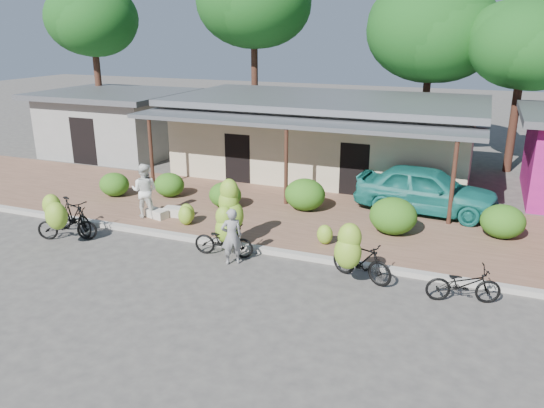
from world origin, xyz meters
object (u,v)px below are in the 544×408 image
(tree_center_right, at_px, (428,27))
(sack_far, at_px, (157,213))
(bike_right, at_px, (357,256))
(bike_far_left, at_px, (65,223))
(bike_center, at_px, (227,225))
(sack_near, at_px, (177,212))
(vendor, at_px, (232,236))
(bike_far_right, at_px, (463,284))
(bystander, at_px, (145,191))
(bike_left, at_px, (70,215))
(tree_back_left, at_px, (90,17))
(teal_van, at_px, (426,190))
(tree_near_right, at_px, (520,42))

(tree_center_right, xyz_separation_m, sack_far, (-6.78, -13.50, -5.90))
(bike_right, bearing_deg, bike_far_left, 113.70)
(bike_center, height_order, sack_near, bike_center)
(bike_right, relative_size, sack_far, 2.40)
(tree_center_right, distance_m, sack_far, 16.22)
(sack_far, distance_m, vendor, 4.39)
(bike_right, distance_m, sack_near, 7.09)
(bike_far_right, height_order, vendor, vendor)
(bystander, bearing_deg, bike_left, 40.24)
(tree_back_left, height_order, bike_left, tree_back_left)
(bike_center, bearing_deg, bike_right, -104.71)
(tree_back_left, distance_m, teal_van, 20.25)
(tree_back_left, distance_m, bike_center, 18.70)
(bike_far_left, xyz_separation_m, teal_van, (9.73, 6.43, 0.33))
(bystander, height_order, teal_van, bystander)
(bike_right, relative_size, sack_near, 2.12)
(tree_center_right, height_order, vendor, tree_center_right)
(bike_far_right, bearing_deg, bystander, 63.34)
(bike_center, bearing_deg, tree_near_right, -36.43)
(tree_near_right, bearing_deg, bike_center, -119.88)
(bike_far_left, xyz_separation_m, bystander, (1.15, 2.49, 0.44))
(sack_near, height_order, bystander, bystander)
(bystander, bearing_deg, bike_center, 145.04)
(tree_back_left, height_order, tree_center_right, tree_back_left)
(tree_center_right, relative_size, bike_center, 4.05)
(sack_near, bearing_deg, sack_far, -145.98)
(bike_far_right, distance_m, bystander, 10.33)
(sack_far, height_order, vendor, vendor)
(teal_van, bearing_deg, vendor, 147.76)
(sack_far, bearing_deg, tree_center_right, 63.36)
(bike_center, bearing_deg, vendor, -150.79)
(bike_left, xyz_separation_m, bike_center, (5.11, 0.54, 0.18))
(tree_near_right, distance_m, bike_far_left, 19.32)
(bike_left, xyz_separation_m, vendor, (5.59, -0.13, 0.15))
(bike_far_left, bearing_deg, bike_right, -108.22)
(bike_far_right, xyz_separation_m, sack_far, (-9.74, 2.04, -0.19))
(sack_near, bearing_deg, tree_near_right, 47.42)
(teal_van, bearing_deg, tree_center_right, 12.32)
(bike_center, bearing_deg, bike_left, 89.45)
(bike_left, height_order, vendor, vendor)
(bike_center, xyz_separation_m, bike_far_right, (6.41, -0.58, -0.37))
(tree_back_left, xyz_separation_m, tree_center_right, (17.00, 3.50, -0.55))
(teal_van, bearing_deg, sack_near, 118.62)
(tree_near_right, distance_m, sack_near, 16.02)
(bike_far_left, bearing_deg, sack_near, -57.18)
(bike_far_right, relative_size, vendor, 1.14)
(tree_near_right, height_order, teal_van, tree_near_right)
(sack_near, bearing_deg, tree_center_right, 64.62)
(bike_far_left, bearing_deg, bike_left, 3.67)
(sack_far, xyz_separation_m, bystander, (-0.38, -0.05, 0.77))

